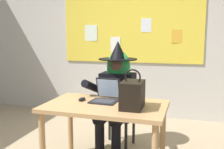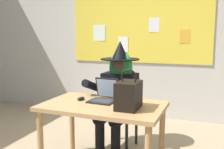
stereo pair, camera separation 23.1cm
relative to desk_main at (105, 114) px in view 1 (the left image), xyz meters
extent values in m
cube|color=beige|center=(-0.15, 2.06, 0.87)|extent=(6.11, 0.10, 3.00)
cube|color=yellow|center=(-0.15, 2.00, 0.92)|extent=(2.40, 0.02, 1.20)
cube|color=white|center=(0.11, 1.98, 0.95)|extent=(0.17, 0.01, 0.23)
cube|color=white|center=(-0.87, 1.98, 0.82)|extent=(0.23, 0.01, 0.28)
cube|color=white|center=(-0.42, 1.98, 0.62)|extent=(0.18, 0.01, 0.27)
cube|color=gold|center=(0.62, 1.98, 0.77)|extent=(0.19, 0.01, 0.22)
cube|color=tan|center=(0.00, 0.00, 0.08)|extent=(1.24, 0.77, 0.04)
cylinder|color=tan|center=(-0.56, -0.30, -0.29)|extent=(0.06, 0.06, 0.69)
cylinder|color=tan|center=(-0.54, 0.32, -0.29)|extent=(0.06, 0.06, 0.69)
cylinder|color=tan|center=(0.56, 0.30, -0.29)|extent=(0.06, 0.06, 0.69)
cube|color=#2D3347|center=(-0.04, 0.65, -0.22)|extent=(0.45, 0.45, 0.04)
cube|color=#2D3347|center=(-0.03, 0.84, 0.03)|extent=(0.38, 0.07, 0.45)
cylinder|color=#262628|center=(0.11, 0.47, -0.44)|extent=(0.04, 0.04, 0.39)
cylinder|color=#262628|center=(-0.23, 0.49, -0.44)|extent=(0.04, 0.04, 0.39)
cylinder|color=#262628|center=(0.14, 0.80, -0.44)|extent=(0.04, 0.04, 0.39)
cylinder|color=#262628|center=(-0.20, 0.83, -0.44)|extent=(0.04, 0.04, 0.39)
cylinder|color=black|center=(0.04, 0.29, -0.42)|extent=(0.11, 0.11, 0.43)
cylinder|color=black|center=(-0.16, 0.30, -0.42)|extent=(0.11, 0.11, 0.43)
cylinder|color=black|center=(0.05, 0.45, -0.17)|extent=(0.17, 0.43, 0.15)
cylinder|color=black|center=(-0.15, 0.47, -0.17)|extent=(0.17, 0.43, 0.15)
cube|color=black|center=(-0.04, 0.67, 0.06)|extent=(0.43, 0.28, 0.52)
cylinder|color=black|center=(0.19, 0.43, 0.17)|extent=(0.11, 0.47, 0.24)
cylinder|color=black|center=(-0.30, 0.45, 0.17)|extent=(0.11, 0.47, 0.24)
sphere|color=brown|center=(-0.04, 0.67, 0.42)|extent=(0.20, 0.20, 0.20)
ellipsoid|color=green|center=(-0.04, 0.70, 0.38)|extent=(0.31, 0.24, 0.44)
cylinder|color=black|center=(-0.04, 0.67, 0.50)|extent=(0.48, 0.48, 0.01)
cone|color=black|center=(-0.04, 0.67, 0.61)|extent=(0.21, 0.21, 0.22)
cube|color=black|center=(-0.04, 0.08, 0.11)|extent=(0.28, 0.24, 0.01)
cube|color=#333338|center=(-0.04, 0.08, 0.11)|extent=(0.23, 0.18, 0.00)
cube|color=black|center=(-0.03, 0.22, 0.22)|extent=(0.27, 0.08, 0.22)
cube|color=#99B7E0|center=(-0.03, 0.21, 0.22)|extent=(0.24, 0.07, 0.19)
ellipsoid|color=black|center=(-0.28, 0.07, 0.12)|extent=(0.08, 0.11, 0.03)
cube|color=black|center=(0.29, -0.06, 0.23)|extent=(0.20, 0.30, 0.26)
torus|color=black|center=(0.29, -0.06, 0.40)|extent=(0.16, 0.02, 0.16)
camera|label=1|loc=(0.75, -2.45, 0.79)|focal=41.94mm
camera|label=2|loc=(0.97, -2.38, 0.79)|focal=41.94mm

